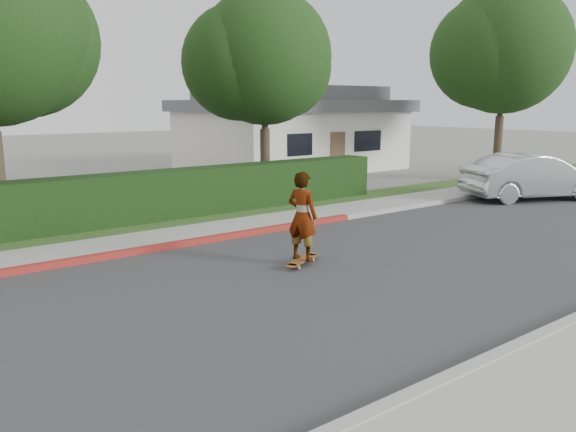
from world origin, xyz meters
The scene contains 13 objects.
ground centered at (0.00, 0.00, 0.00)m, with size 120.00×120.00×0.00m, color slate.
road centered at (0.00, 0.00, 0.01)m, with size 60.00×8.00×0.01m, color #2D2D30.
curb_far centered at (0.00, 4.10, 0.07)m, with size 60.00×0.20×0.15m, color #9E9E99.
curb_red_section centered at (-5.00, 4.10, 0.08)m, with size 12.00×0.21×0.15m, color maroon.
sidewalk_far centered at (0.00, 5.00, 0.06)m, with size 60.00×1.60×0.12m, color gray.
planting_strip centered at (0.00, 6.60, 0.05)m, with size 60.00×1.60×0.10m, color #2D4C1E.
hedge centered at (-3.00, 7.20, 0.75)m, with size 15.00×1.00×1.50m, color black.
tree_center centered at (1.49, 9.19, 4.90)m, with size 5.66×4.84×7.44m.
tree_right centered at (12.49, 6.69, 5.63)m, with size 6.32×5.60×8.56m.
house centered at (8.00, 16.00, 2.10)m, with size 10.60×8.60×4.30m.
skateboard centered at (-3.04, 1.12, 0.11)m, with size 1.26×0.74×0.12m.
skateboarder centered at (-3.04, 1.12, 1.08)m, with size 0.69×0.46×1.90m, color white.
car_silver centered at (8.87, 2.67, 0.83)m, with size 1.77×5.07×1.67m, color #ADB0B4.
Camera 1 is at (-10.32, -7.98, 3.42)m, focal length 35.00 mm.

